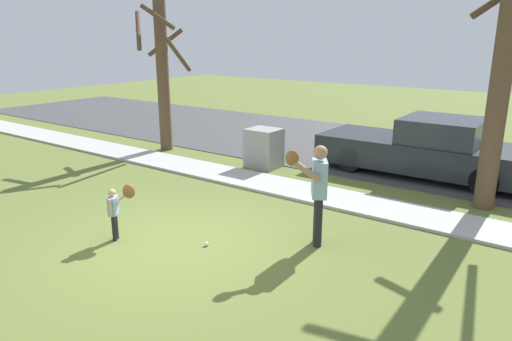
% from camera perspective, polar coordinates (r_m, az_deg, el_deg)
% --- Properties ---
extents(ground_plane, '(48.00, 48.00, 0.00)m').
position_cam_1_polar(ground_plane, '(10.82, 3.56, -2.39)').
color(ground_plane, olive).
extents(sidewalk_strip, '(36.00, 1.20, 0.06)m').
position_cam_1_polar(sidewalk_strip, '(10.89, 3.84, -2.11)').
color(sidewalk_strip, '#B2B2AD').
rests_on(sidewalk_strip, ground).
extents(road_surface, '(36.00, 6.80, 0.02)m').
position_cam_1_polar(road_surface, '(15.22, 13.91, 2.63)').
color(road_surface, '#424244').
rests_on(road_surface, ground).
extents(person_adult, '(0.59, 0.85, 1.72)m').
position_cam_1_polar(person_adult, '(7.75, 7.39, -1.78)').
color(person_adult, black).
rests_on(person_adult, ground).
extents(person_child, '(0.38, 0.51, 0.98)m').
position_cam_1_polar(person_child, '(8.39, -16.39, -3.95)').
color(person_child, black).
rests_on(person_child, ground).
extents(baseball, '(0.07, 0.07, 0.07)m').
position_cam_1_polar(baseball, '(8.04, -6.06, -8.88)').
color(baseball, white).
rests_on(baseball, ground).
extents(utility_cabinet, '(0.85, 0.74, 1.04)m').
position_cam_1_polar(utility_cabinet, '(12.60, 0.96, 2.76)').
color(utility_cabinet, gray).
rests_on(utility_cabinet, ground).
extents(street_tree_near, '(1.85, 1.89, 5.69)m').
position_cam_1_polar(street_tree_near, '(10.26, 27.94, 11.98)').
color(street_tree_near, brown).
rests_on(street_tree_near, ground).
extents(street_tree_far, '(1.84, 1.88, 4.42)m').
position_cam_1_polar(street_tree_far, '(14.61, -11.31, 11.64)').
color(street_tree_far, brown).
rests_on(street_tree_far, ground).
extents(parked_pickup_dark, '(5.20, 1.95, 1.48)m').
position_cam_1_polar(parked_pickup_dark, '(12.54, 20.13, 2.41)').
color(parked_pickup_dark, '#23282D').
rests_on(parked_pickup_dark, road_surface).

